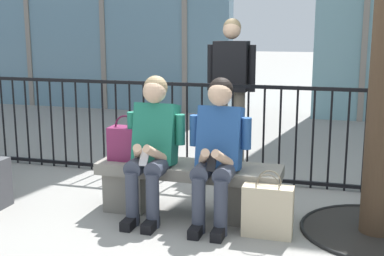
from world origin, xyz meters
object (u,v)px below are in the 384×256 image
object	(u,v)px
bystander_at_railing	(231,82)
seated_person_with_phone	(152,143)
seated_person_companion	(217,147)
handbag_on_bench	(126,143)
shopping_bag	(268,211)
stone_bench	(189,184)

from	to	relation	value
bystander_at_railing	seated_person_with_phone	bearing A→B (deg)	-100.61
seated_person_with_phone	bystander_at_railing	xyz separation A→B (m)	(0.32, 1.69, 0.35)
seated_person_companion	handbag_on_bench	distance (m)	0.87
handbag_on_bench	shopping_bag	world-z (taller)	handbag_on_bench
seated_person_with_phone	seated_person_companion	world-z (taller)	same
seated_person_companion	seated_person_with_phone	bearing A→B (deg)	180.00
seated_person_companion	shopping_bag	bearing A→B (deg)	-20.31
seated_person_with_phone	shopping_bag	xyz separation A→B (m)	(1.01, -0.17, -0.44)
handbag_on_bench	bystander_at_railing	xyz separation A→B (m)	(0.61, 1.58, 0.40)
bystander_at_railing	shopping_bag	bearing A→B (deg)	-69.47
seated_person_with_phone	handbag_on_bench	world-z (taller)	seated_person_with_phone
handbag_on_bench	shopping_bag	size ratio (longest dim) A/B	0.78
shopping_bag	bystander_at_railing	bearing A→B (deg)	110.53
stone_bench	shopping_bag	bearing A→B (deg)	-21.92
seated_person_companion	bystander_at_railing	size ratio (longest dim) A/B	0.71
bystander_at_railing	seated_person_companion	bearing A→B (deg)	-81.61
shopping_bag	bystander_at_railing	xyz separation A→B (m)	(-0.70, 1.86, 0.79)
stone_bench	handbag_on_bench	bearing A→B (deg)	-179.01
seated_person_with_phone	shopping_bag	distance (m)	1.12
stone_bench	handbag_on_bench	size ratio (longest dim) A/B	3.95
stone_bench	handbag_on_bench	world-z (taller)	handbag_on_bench
seated_person_companion	handbag_on_bench	world-z (taller)	seated_person_companion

